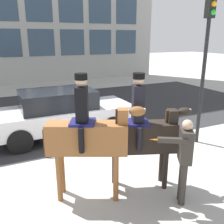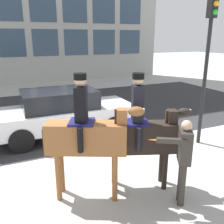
{
  "view_description": "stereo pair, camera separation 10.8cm",
  "coord_description": "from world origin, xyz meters",
  "px_view_note": "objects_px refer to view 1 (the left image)",
  "views": [
    {
      "loc": [
        -2.14,
        -5.93,
        3.22
      ],
      "look_at": [
        0.18,
        -0.99,
        1.58
      ],
      "focal_mm": 40.0,
      "sensor_mm": 36.0,
      "label": 1
    },
    {
      "loc": [
        -2.04,
        -5.97,
        3.22
      ],
      "look_at": [
        0.18,
        -0.99,
        1.58
      ],
      "focal_mm": 40.0,
      "sensor_mm": 36.0,
      "label": 2
    }
  ],
  "objects_px": {
    "mounted_horse_lead": "(89,135)",
    "street_car_near_lane": "(61,112)",
    "mounted_horse_companion": "(142,133)",
    "traffic_light": "(207,47)",
    "pedestrian_bystander": "(184,155)"
  },
  "relations": [
    {
      "from": "mounted_horse_companion",
      "to": "pedestrian_bystander",
      "type": "bearing_deg",
      "value": -42.99
    },
    {
      "from": "street_car_near_lane",
      "to": "traffic_light",
      "type": "relative_size",
      "value": 1.05
    },
    {
      "from": "mounted_horse_companion",
      "to": "traffic_light",
      "type": "height_order",
      "value": "traffic_light"
    },
    {
      "from": "mounted_horse_companion",
      "to": "street_car_near_lane",
      "type": "relative_size",
      "value": 0.54
    },
    {
      "from": "mounted_horse_lead",
      "to": "mounted_horse_companion",
      "type": "height_order",
      "value": "mounted_horse_lead"
    },
    {
      "from": "street_car_near_lane",
      "to": "pedestrian_bystander",
      "type": "bearing_deg",
      "value": -74.42
    },
    {
      "from": "mounted_horse_lead",
      "to": "mounted_horse_companion",
      "type": "bearing_deg",
      "value": 19.98
    },
    {
      "from": "pedestrian_bystander",
      "to": "street_car_near_lane",
      "type": "relative_size",
      "value": 0.38
    },
    {
      "from": "mounted_horse_companion",
      "to": "pedestrian_bystander",
      "type": "xyz_separation_m",
      "value": [
        0.43,
        -0.86,
        -0.22
      ]
    },
    {
      "from": "traffic_light",
      "to": "mounted_horse_lead",
      "type": "bearing_deg",
      "value": -163.46
    },
    {
      "from": "pedestrian_bystander",
      "to": "street_car_near_lane",
      "type": "bearing_deg",
      "value": -43.27
    },
    {
      "from": "street_car_near_lane",
      "to": "mounted_horse_companion",
      "type": "bearing_deg",
      "value": -77.16
    },
    {
      "from": "pedestrian_bystander",
      "to": "traffic_light",
      "type": "bearing_deg",
      "value": -107.65
    },
    {
      "from": "mounted_horse_lead",
      "to": "street_car_near_lane",
      "type": "xyz_separation_m",
      "value": [
        0.31,
        3.59,
        -0.55
      ]
    },
    {
      "from": "mounted_horse_lead",
      "to": "street_car_near_lane",
      "type": "height_order",
      "value": "mounted_horse_lead"
    }
  ]
}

